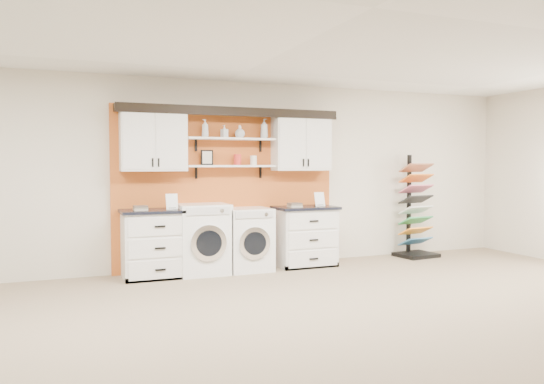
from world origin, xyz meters
name	(u,v)px	position (x,y,z in m)	size (l,w,h in m)	color
floor	(370,354)	(0.00, 0.00, 0.00)	(10.00, 10.00, 0.00)	gray
ceiling	(373,8)	(0.00, 0.00, 2.80)	(10.00, 10.00, 0.00)	white
wall_back	(227,175)	(0.00, 4.00, 1.40)	(10.00, 10.00, 0.00)	beige
accent_panel	(228,188)	(0.00, 3.96, 1.20)	(3.40, 0.07, 2.40)	#C05920
upper_cabinet_left	(153,141)	(-1.13, 3.79, 1.88)	(0.90, 0.35, 0.84)	silver
upper_cabinet_right	(301,143)	(1.13, 3.79, 1.88)	(0.90, 0.35, 0.84)	silver
shelf_lower	(231,166)	(0.00, 3.80, 1.53)	(1.32, 0.28, 0.03)	silver
shelf_upper	(231,139)	(0.00, 3.80, 1.93)	(1.32, 0.28, 0.03)	silver
crown_molding	(231,112)	(0.00, 3.81, 2.33)	(3.30, 0.41, 0.13)	black
picture_frame	(207,157)	(-0.35, 3.85, 1.66)	(0.18, 0.02, 0.22)	black
canister_red	(237,160)	(0.10, 3.80, 1.62)	(0.11, 0.11, 0.16)	red
canister_cream	(253,160)	(0.35, 3.80, 1.61)	(0.10, 0.10, 0.14)	silver
base_cabinet_left	(156,243)	(-1.13, 3.64, 0.47)	(0.96, 0.66, 0.94)	silver
base_cabinet_right	(305,236)	(1.13, 3.64, 0.46)	(0.93, 0.66, 0.91)	silver
washer	(203,239)	(-0.48, 3.64, 0.50)	(0.71, 0.71, 0.99)	white
dryer	(247,239)	(0.19, 3.64, 0.46)	(0.66, 0.71, 0.92)	white
sample_rack	(415,225)	(3.20, 3.68, 0.54)	(0.68, 0.59, 1.72)	black
soap_bottle_a	(205,128)	(-0.39, 3.80, 2.07)	(0.10, 0.10, 0.26)	silver
soap_bottle_b	(224,131)	(-0.10, 3.80, 2.04)	(0.08, 0.08, 0.18)	silver
soap_bottle_c	(240,132)	(0.14, 3.80, 2.04)	(0.15, 0.15, 0.19)	silver
soap_bottle_d	(264,129)	(0.52, 3.80, 2.09)	(0.11, 0.11, 0.29)	silver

